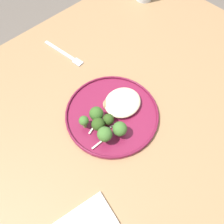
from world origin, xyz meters
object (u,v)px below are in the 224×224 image
(broccoli_floret_center_pile, at_px, (105,134))
(broccoli_floret_beside_noodles, at_px, (97,115))
(broccoli_floret_tall_stalk, at_px, (84,121))
(dinner_fork, at_px, (64,54))
(seared_scallop_large_seared, at_px, (108,104))
(seared_scallop_front_small, at_px, (113,99))
(broccoli_floret_front_edge, at_px, (120,129))
(seared_scallop_tilted_round, at_px, (119,106))
(broccoli_floret_split_head, at_px, (98,124))
(dinner_plate, at_px, (112,114))
(broccoli_floret_rear_charred, at_px, (108,120))
(seared_scallop_rear_pale, at_px, (125,100))

(broccoli_floret_center_pile, height_order, broccoli_floret_beside_noodles, broccoli_floret_center_pile)
(broccoli_floret_tall_stalk, distance_m, dinner_fork, 0.32)
(broccoli_floret_beside_noodles, distance_m, dinner_fork, 0.32)
(seared_scallop_large_seared, bearing_deg, dinner_fork, -98.69)
(seared_scallop_front_small, bearing_deg, broccoli_floret_front_edge, 54.88)
(seared_scallop_tilted_round, xyz_separation_m, dinner_fork, (-0.02, -0.31, -0.02))
(broccoli_floret_split_head, height_order, broccoli_floret_beside_noodles, broccoli_floret_beside_noodles)
(broccoli_floret_front_edge, relative_size, broccoli_floret_beside_noodles, 1.05)
(dinner_plate, height_order, seared_scallop_tilted_round, seared_scallop_tilted_round)
(seared_scallop_tilted_round, distance_m, broccoli_floret_tall_stalk, 0.12)
(dinner_plate, distance_m, dinner_fork, 0.32)
(broccoli_floret_split_head, relative_size, dinner_fork, 0.29)
(broccoli_floret_center_pile, bearing_deg, broccoli_floret_rear_charred, -143.88)
(seared_scallop_tilted_round, bearing_deg, broccoli_floret_rear_charred, 15.12)
(seared_scallop_tilted_round, relative_size, seared_scallop_rear_pale, 0.91)
(dinner_plate, relative_size, broccoli_floret_rear_charred, 6.46)
(dinner_plate, distance_m, seared_scallop_front_small, 0.05)
(dinner_plate, height_order, broccoli_floret_front_edge, broccoli_floret_front_edge)
(broccoli_floret_rear_charred, relative_size, broccoli_floret_center_pile, 0.71)
(seared_scallop_front_small, distance_m, seared_scallop_rear_pale, 0.04)
(broccoli_floret_rear_charred, distance_m, broccoli_floret_tall_stalk, 0.07)
(seared_scallop_large_seared, xyz_separation_m, broccoli_floret_front_edge, (0.04, 0.09, 0.02))
(seared_scallop_large_seared, distance_m, broccoli_floret_beside_noodles, 0.06)
(seared_scallop_front_small, height_order, seared_scallop_rear_pale, seared_scallop_front_small)
(seared_scallop_rear_pale, relative_size, broccoli_floret_beside_noodles, 0.53)
(seared_scallop_tilted_round, height_order, broccoli_floret_beside_noodles, broccoli_floret_beside_noodles)
(seared_scallop_front_small, height_order, dinner_fork, seared_scallop_front_small)
(broccoli_floret_tall_stalk, bearing_deg, seared_scallop_rear_pale, 171.52)
(dinner_plate, relative_size, broccoli_floret_front_edge, 4.94)
(broccoli_floret_front_edge, bearing_deg, seared_scallop_tilted_round, -134.63)
(broccoli_floret_split_head, bearing_deg, broccoli_floret_tall_stalk, -57.20)
(dinner_plate, xyz_separation_m, broccoli_floret_tall_stalk, (0.09, -0.02, 0.04))
(broccoli_floret_beside_noodles, bearing_deg, seared_scallop_tilted_round, 169.85)
(broccoli_floret_center_pile, bearing_deg, seared_scallop_rear_pale, -158.70)
(broccoli_floret_tall_stalk, height_order, broccoli_floret_beside_noodles, broccoli_floret_beside_noodles)
(dinner_plate, distance_m, broccoli_floret_beside_noodles, 0.06)
(seared_scallop_large_seared, relative_size, seared_scallop_tilted_round, 1.16)
(broccoli_floret_rear_charred, distance_m, broccoli_floret_center_pile, 0.06)
(broccoli_floret_front_edge, height_order, broccoli_floret_beside_noodles, broccoli_floret_front_edge)
(broccoli_floret_center_pile, height_order, broccoli_floret_tall_stalk, broccoli_floret_center_pile)
(seared_scallop_tilted_round, bearing_deg, broccoli_floret_tall_stalk, -11.72)
(broccoli_floret_rear_charred, xyz_separation_m, broccoli_floret_tall_stalk, (0.06, -0.04, 0.01))
(seared_scallop_rear_pale, xyz_separation_m, broccoli_floret_rear_charred, (0.09, 0.02, 0.02))
(seared_scallop_large_seared, relative_size, broccoli_floret_front_edge, 0.53)
(broccoli_floret_tall_stalk, relative_size, broccoli_floret_beside_noodles, 0.92)
(seared_scallop_large_seared, distance_m, dinner_fork, 0.29)
(seared_scallop_front_small, distance_m, dinner_fork, 0.28)
(seared_scallop_front_small, distance_m, broccoli_floret_center_pile, 0.14)
(seared_scallop_large_seared, bearing_deg, dinner_plate, 69.00)
(broccoli_floret_center_pile, relative_size, dinner_fork, 0.34)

